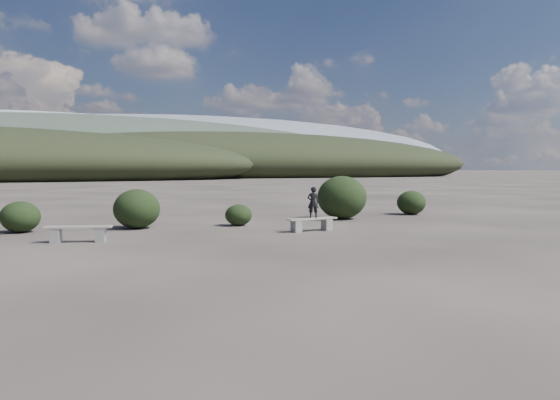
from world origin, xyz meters
name	(u,v)px	position (x,y,z in m)	size (l,w,h in m)	color
ground	(349,269)	(0.00, 0.00, 0.00)	(1200.00, 1200.00, 0.00)	#2B2521
bench_left	(78,232)	(-4.50, 5.86, 0.25)	(1.68, 0.78, 0.41)	slate
bench_right	(312,223)	(2.02, 5.80, 0.24)	(1.63, 0.51, 0.40)	slate
seated_person	(313,202)	(2.06, 5.81, 0.86)	(0.34, 0.22, 0.92)	black
shrub_a	(20,217)	(-5.99, 8.77, 0.46)	(1.12, 1.12, 0.92)	black
shrub_b	(137,209)	(-2.69, 8.58, 0.62)	(1.44, 1.44, 1.23)	black
shrub_c	(239,215)	(0.50, 8.17, 0.35)	(0.88, 0.88, 0.70)	black
shrub_d	(342,197)	(4.80, 9.03, 0.80)	(1.83, 1.83, 1.60)	black
shrub_e	(411,203)	(8.38, 9.70, 0.49)	(1.17, 1.17, 0.97)	black
mountain_ridges	(52,154)	(-7.48, 339.06, 10.84)	(500.00, 400.00, 56.00)	black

